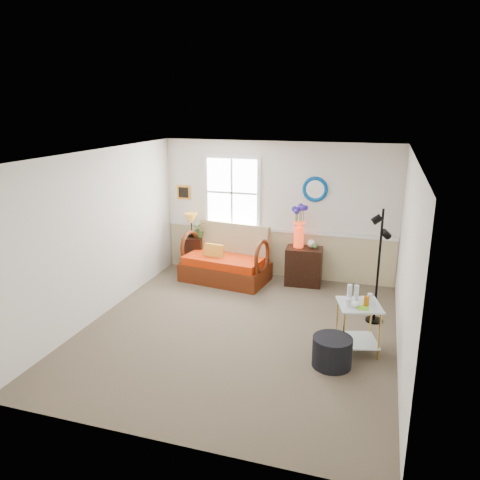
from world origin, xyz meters
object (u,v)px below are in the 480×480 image
(loveseat, at_px, (225,254))
(ottoman, at_px, (332,352))
(floor_lamp, at_px, (378,267))
(cabinet, at_px, (304,266))
(side_table, at_px, (357,328))
(lamp_stand, at_px, (194,253))

(loveseat, relative_size, ottoman, 3.12)
(ottoman, bearing_deg, loveseat, 132.81)
(floor_lamp, relative_size, ottoman, 3.51)
(ottoman, bearing_deg, floor_lamp, 72.05)
(loveseat, distance_m, cabinet, 1.49)
(side_table, xyz_separation_m, floor_lamp, (0.21, 1.02, 0.55))
(lamp_stand, distance_m, ottoman, 4.22)
(cabinet, bearing_deg, loveseat, -174.50)
(lamp_stand, height_order, side_table, same)
(floor_lamp, bearing_deg, ottoman, -122.74)
(lamp_stand, xyz_separation_m, ottoman, (3.10, -2.86, -0.15))
(cabinet, xyz_separation_m, floor_lamp, (1.32, -1.23, 0.54))
(cabinet, height_order, floor_lamp, floor_lamp)
(floor_lamp, height_order, ottoman, floor_lamp)
(loveseat, xyz_separation_m, lamp_stand, (-0.81, 0.38, -0.17))
(floor_lamp, bearing_deg, side_table, -116.21)
(lamp_stand, xyz_separation_m, side_table, (3.38, -2.39, 0.00))
(lamp_stand, distance_m, side_table, 4.14)
(side_table, height_order, ottoman, side_table)
(loveseat, distance_m, ottoman, 3.39)
(floor_lamp, bearing_deg, cabinet, 122.37)
(cabinet, relative_size, floor_lamp, 0.40)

